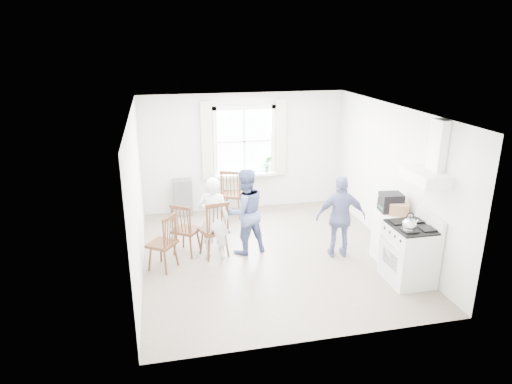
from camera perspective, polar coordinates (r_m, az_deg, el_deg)
name	(u,v)px	position (r m, az deg, el deg)	size (l,w,h in m)	color
room_shell	(272,186)	(7.80, 1.98, 0.73)	(4.62, 5.12, 2.64)	gray
window_assembly	(244,146)	(10.06, -1.46, 5.83)	(1.88, 0.24, 1.70)	white
range_hood	(430,166)	(7.26, 20.87, 3.05)	(0.45, 0.76, 0.94)	white
shelf_unit	(183,197)	(10.08, -9.12, -0.67)	(0.40, 0.30, 0.80)	slate
gas_stove	(409,253)	(7.65, 18.62, -7.25)	(0.68, 0.76, 1.12)	silver
kettle	(409,225)	(7.23, 18.61, -3.91)	(0.21, 0.21, 0.30)	silver
low_cabinet	(392,237)	(8.25, 16.58, -5.38)	(0.50, 0.55, 0.90)	white
stereo_stack	(391,202)	(8.06, 16.50, -1.26)	(0.40, 0.36, 0.32)	black
cardboard_box	(399,209)	(7.96, 17.41, -2.08)	(0.30, 0.22, 0.19)	#9F724D
windsor_chair_a	(216,224)	(7.95, -5.01, -3.99)	(0.55, 0.55, 1.06)	#402314
windsor_chair_b	(183,225)	(8.13, -9.11, -4.03)	(0.56, 0.56, 0.98)	#402314
windsor_chair_c	(167,236)	(7.68, -11.06, -5.47)	(0.57, 0.58, 0.99)	#402314
person_left	(214,218)	(7.94, -5.30, -3.28)	(0.54, 0.54, 1.49)	white
person_mid	(245,212)	(8.10, -1.40, -2.47)	(0.76, 0.76, 1.56)	#4E5F91
person_right	(341,217)	(8.10, 10.55, -3.10)	(0.87, 0.87, 1.48)	navy
potted_plant	(267,164)	(10.19, 1.41, 3.51)	(0.20, 0.20, 0.37)	#32713B
windsor_chair_d	(231,189)	(9.68, -3.11, 0.39)	(0.60, 0.59, 1.09)	#402314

